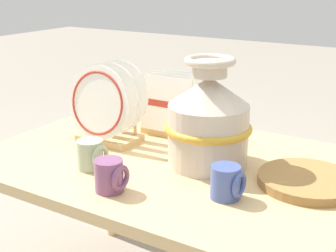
{
  "coord_description": "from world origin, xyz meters",
  "views": [
    {
      "loc": [
        0.75,
        -1.21,
        1.23
      ],
      "look_at": [
        0.0,
        0.0,
        0.75
      ],
      "focal_mm": 50.0,
      "sensor_mm": 36.0,
      "label": 1
    }
  ],
  "objects_px": {
    "mug_sage_glaze": "(91,155)",
    "mug_plum_glaze": "(110,176)",
    "wicker_charger_stack": "(307,181)",
    "dish_rack_round_plates": "(106,110)",
    "mug_cobalt_glaze": "(227,182)",
    "dish_rack_square_plates": "(174,111)",
    "ceramic_vase": "(208,119)"
  },
  "relations": [
    {
      "from": "dish_rack_round_plates",
      "to": "mug_sage_glaze",
      "type": "height_order",
      "value": "dish_rack_round_plates"
    },
    {
      "from": "dish_rack_square_plates",
      "to": "mug_plum_glaze",
      "type": "bearing_deg",
      "value": -78.53
    },
    {
      "from": "dish_rack_round_plates",
      "to": "ceramic_vase",
      "type": "bearing_deg",
      "value": 0.68
    },
    {
      "from": "dish_rack_square_plates",
      "to": "ceramic_vase",
      "type": "bearing_deg",
      "value": -39.73
    },
    {
      "from": "dish_rack_round_plates",
      "to": "dish_rack_square_plates",
      "type": "height_order",
      "value": "dish_rack_round_plates"
    },
    {
      "from": "wicker_charger_stack",
      "to": "mug_plum_glaze",
      "type": "relative_size",
      "value": 3.07
    },
    {
      "from": "mug_plum_glaze",
      "to": "ceramic_vase",
      "type": "bearing_deg",
      "value": 65.88
    },
    {
      "from": "mug_plum_glaze",
      "to": "mug_sage_glaze",
      "type": "xyz_separation_m",
      "value": [
        -0.15,
        0.09,
        0.0
      ]
    },
    {
      "from": "mug_plum_glaze",
      "to": "mug_sage_glaze",
      "type": "relative_size",
      "value": 1.0
    },
    {
      "from": "mug_sage_glaze",
      "to": "mug_plum_glaze",
      "type": "bearing_deg",
      "value": -32.1
    },
    {
      "from": "wicker_charger_stack",
      "to": "dish_rack_square_plates",
      "type": "bearing_deg",
      "value": 160.98
    },
    {
      "from": "mug_cobalt_glaze",
      "to": "mug_sage_glaze",
      "type": "relative_size",
      "value": 1.0
    },
    {
      "from": "dish_rack_square_plates",
      "to": "mug_cobalt_glaze",
      "type": "bearing_deg",
      "value": -44.33
    },
    {
      "from": "dish_rack_square_plates",
      "to": "mug_cobalt_glaze",
      "type": "height_order",
      "value": "dish_rack_square_plates"
    },
    {
      "from": "mug_sage_glaze",
      "to": "dish_rack_square_plates",
      "type": "bearing_deg",
      "value": 84.45
    },
    {
      "from": "wicker_charger_stack",
      "to": "mug_cobalt_glaze",
      "type": "height_order",
      "value": "mug_cobalt_glaze"
    },
    {
      "from": "dish_rack_round_plates",
      "to": "mug_cobalt_glaze",
      "type": "distance_m",
      "value": 0.58
    },
    {
      "from": "wicker_charger_stack",
      "to": "mug_plum_glaze",
      "type": "bearing_deg",
      "value": -144.54
    },
    {
      "from": "mug_cobalt_glaze",
      "to": "mug_sage_glaze",
      "type": "bearing_deg",
      "value": -175.09
    },
    {
      "from": "wicker_charger_stack",
      "to": "mug_plum_glaze",
      "type": "xyz_separation_m",
      "value": [
        -0.46,
        -0.32,
        0.03
      ]
    },
    {
      "from": "dish_rack_round_plates",
      "to": "mug_sage_glaze",
      "type": "xyz_separation_m",
      "value": [
        0.11,
        -0.22,
        -0.07
      ]
    },
    {
      "from": "mug_cobalt_glaze",
      "to": "mug_sage_glaze",
      "type": "distance_m",
      "value": 0.44
    },
    {
      "from": "dish_rack_round_plates",
      "to": "dish_rack_square_plates",
      "type": "xyz_separation_m",
      "value": [
        0.15,
        0.21,
        -0.03
      ]
    },
    {
      "from": "ceramic_vase",
      "to": "mug_sage_glaze",
      "type": "distance_m",
      "value": 0.38
    },
    {
      "from": "ceramic_vase",
      "to": "mug_plum_glaze",
      "type": "xyz_separation_m",
      "value": [
        -0.14,
        -0.31,
        -0.1
      ]
    },
    {
      "from": "dish_rack_round_plates",
      "to": "mug_plum_glaze",
      "type": "xyz_separation_m",
      "value": [
        0.26,
        -0.31,
        -0.07
      ]
    },
    {
      "from": "ceramic_vase",
      "to": "dish_rack_round_plates",
      "type": "height_order",
      "value": "ceramic_vase"
    },
    {
      "from": "dish_rack_round_plates",
      "to": "mug_plum_glaze",
      "type": "bearing_deg",
      "value": -50.24
    },
    {
      "from": "mug_cobalt_glaze",
      "to": "mug_sage_glaze",
      "type": "xyz_separation_m",
      "value": [
        -0.44,
        -0.04,
        0.0
      ]
    },
    {
      "from": "dish_rack_round_plates",
      "to": "wicker_charger_stack",
      "type": "relative_size",
      "value": 1.0
    },
    {
      "from": "mug_plum_glaze",
      "to": "wicker_charger_stack",
      "type": "bearing_deg",
      "value": 35.46
    },
    {
      "from": "dish_rack_square_plates",
      "to": "mug_cobalt_glaze",
      "type": "relative_size",
      "value": 2.44
    }
  ]
}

